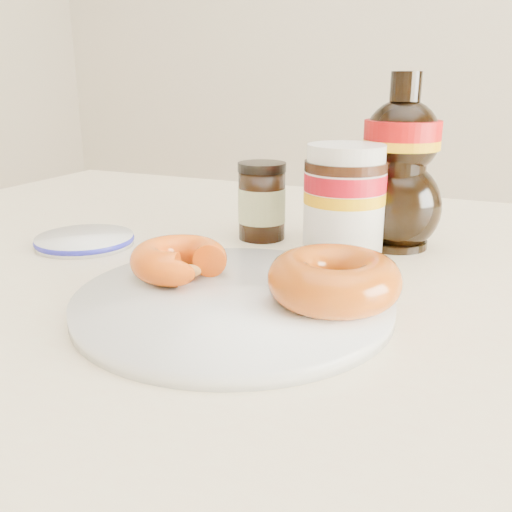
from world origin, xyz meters
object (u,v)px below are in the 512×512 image
at_px(syrup_bottle, 400,163).
at_px(dark_jar, 262,202).
at_px(plate, 233,301).
at_px(donut_whole, 334,279).
at_px(dining_table, 338,347).
at_px(donut_bitten, 179,259).
at_px(nutella_jar, 344,198).
at_px(blue_rim_saucer, 85,240).

distance_m(syrup_bottle, dark_jar, 0.17).
relative_size(plate, syrup_bottle, 1.39).
bearing_deg(donut_whole, dining_table, 101.84).
bearing_deg(donut_bitten, syrup_bottle, 37.32).
height_order(nutella_jar, blue_rim_saucer, nutella_jar).
relative_size(plate, donut_whole, 2.48).
height_order(dining_table, syrup_bottle, syrup_bottle).
height_order(plate, blue_rim_saucer, plate).
bearing_deg(syrup_bottle, nutella_jar, -123.28).
bearing_deg(dark_jar, nutella_jar, -17.81).
bearing_deg(dining_table, syrup_bottle, 77.20).
height_order(dark_jar, blue_rim_saucer, dark_jar).
relative_size(nutella_jar, blue_rim_saucer, 1.07).
bearing_deg(donut_bitten, donut_whole, -19.32).
bearing_deg(dining_table, plate, -116.34).
height_order(donut_bitten, donut_whole, donut_whole).
bearing_deg(dining_table, dark_jar, 144.10).
xyz_separation_m(dining_table, blue_rim_saucer, (-0.32, -0.02, 0.09)).
bearing_deg(nutella_jar, blue_rim_saucer, -164.90).
xyz_separation_m(plate, donut_whole, (0.09, 0.02, 0.03)).
bearing_deg(blue_rim_saucer, dark_jar, 32.64).
relative_size(donut_whole, blue_rim_saucer, 0.95).
relative_size(nutella_jar, syrup_bottle, 0.63).
relative_size(dining_table, donut_whole, 12.28).
height_order(dining_table, nutella_jar, nutella_jar).
bearing_deg(dining_table, donut_whole, -78.16).
bearing_deg(plate, blue_rim_saucer, 157.50).
height_order(nutella_jar, syrup_bottle, syrup_bottle).
height_order(plate, dark_jar, dark_jar).
bearing_deg(plate, donut_bitten, 161.28).
bearing_deg(plate, donut_whole, 12.85).
xyz_separation_m(nutella_jar, dark_jar, (-0.12, 0.04, -0.02)).
relative_size(dining_table, plate, 4.96).
bearing_deg(nutella_jar, plate, -104.03).
distance_m(dining_table, syrup_bottle, 0.23).
xyz_separation_m(syrup_bottle, dark_jar, (-0.16, -0.03, -0.05)).
xyz_separation_m(dark_jar, blue_rim_saucer, (-0.19, -0.12, -0.04)).
relative_size(dark_jar, blue_rim_saucer, 0.81).
distance_m(donut_bitten, nutella_jar, 0.20).
distance_m(dining_table, nutella_jar, 0.16).
bearing_deg(syrup_bottle, plate, -109.83).
bearing_deg(plate, dining_table, 63.66).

